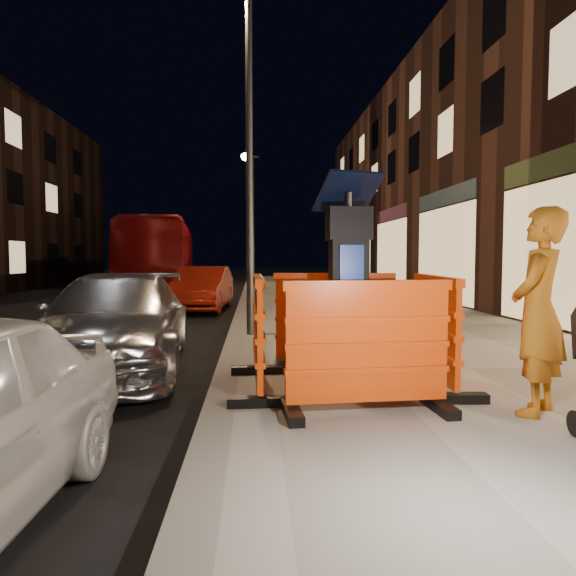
{
  "coord_description": "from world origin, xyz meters",
  "views": [
    {
      "loc": [
        0.34,
        -6.12,
        1.54
      ],
      "look_at": [
        0.8,
        1.0,
        1.1
      ],
      "focal_mm": 32.0,
      "sensor_mm": 36.0,
      "label": 1
    }
  ],
  "objects": [
    {
      "name": "barrier_kerbside",
      "position": [
        0.37,
        -0.77,
        0.74
      ],
      "size": [
        0.65,
        1.53,
        1.18
      ],
      "primitive_type": "cube",
      "rotation": [
        0.0,
        0.0,
        1.59
      ],
      "color": "#FF4609",
      "rests_on": "sidewalk"
    },
    {
      "name": "barrier_bldgside",
      "position": [
        2.27,
        -0.77,
        0.74
      ],
      "size": [
        0.71,
        1.55,
        1.18
      ],
      "primitive_type": "cube",
      "rotation": [
        0.0,
        0.0,
        1.52
      ],
      "color": "#FF4609",
      "rests_on": "sidewalk"
    },
    {
      "name": "bus_doubledecker",
      "position": [
        -4.51,
        20.67,
        0.0
      ],
      "size": [
        3.97,
        12.49,
        3.42
      ],
      "primitive_type": "imported",
      "rotation": [
        0.0,
        0.0,
        0.09
      ],
      "color": "maroon",
      "rests_on": "ground"
    },
    {
      "name": "car_silver",
      "position": [
        -1.56,
        1.02,
        0.0
      ],
      "size": [
        2.23,
        4.61,
        1.29
      ],
      "primitive_type": "imported",
      "rotation": [
        0.0,
        0.0,
        0.1
      ],
      "color": "silver",
      "rests_on": "ground"
    },
    {
      "name": "parking_kiosk",
      "position": [
        1.32,
        -0.77,
        1.21
      ],
      "size": [
        0.68,
        0.68,
        2.12
      ],
      "primitive_type": "cube",
      "rotation": [
        0.0,
        0.0,
        -0.02
      ],
      "color": "black",
      "rests_on": "sidewalk"
    },
    {
      "name": "car_red",
      "position": [
        -1.15,
        8.54,
        0.0
      ],
      "size": [
        1.58,
        3.88,
        1.25
      ],
      "primitive_type": "imported",
      "rotation": [
        0.0,
        0.0,
        -0.07
      ],
      "color": "maroon",
      "rests_on": "ground"
    },
    {
      "name": "kerb",
      "position": [
        0.0,
        0.0,
        0.07
      ],
      "size": [
        0.3,
        60.0,
        0.15
      ],
      "primitive_type": "cube",
      "color": "slate",
      "rests_on": "ground"
    },
    {
      "name": "sidewalk",
      "position": [
        3.0,
        0.0,
        0.07
      ],
      "size": [
        6.0,
        60.0,
        0.15
      ],
      "primitive_type": "cube",
      "color": "gray",
      "rests_on": "ground"
    },
    {
      "name": "ground_plane",
      "position": [
        0.0,
        0.0,
        0.0
      ],
      "size": [
        120.0,
        120.0,
        0.0
      ],
      "primitive_type": "plane",
      "color": "black",
      "rests_on": "ground"
    },
    {
      "name": "barrier_back",
      "position": [
        1.32,
        0.18,
        0.74
      ],
      "size": [
        1.56,
        0.73,
        1.18
      ],
      "primitive_type": "cube",
      "rotation": [
        0.0,
        0.0,
        -0.07
      ],
      "color": "#FF4609",
      "rests_on": "sidewalk"
    },
    {
      "name": "man",
      "position": [
        2.82,
        -1.81,
        1.06
      ],
      "size": [
        0.77,
        0.78,
        1.82
      ],
      "primitive_type": "imported",
      "rotation": [
        0.0,
        0.0,
        -2.31
      ],
      "color": "#A75C13",
      "rests_on": "sidewalk"
    },
    {
      "name": "street_lamp_far",
      "position": [
        0.25,
        18.0,
        3.15
      ],
      "size": [
        0.12,
        0.12,
        6.0
      ],
      "primitive_type": "cylinder",
      "color": "#3F3F44",
      "rests_on": "sidewalk"
    },
    {
      "name": "street_lamp_mid",
      "position": [
        0.25,
        3.0,
        3.15
      ],
      "size": [
        0.12,
        0.12,
        6.0
      ],
      "primitive_type": "cylinder",
      "color": "#3F3F44",
      "rests_on": "sidewalk"
    },
    {
      "name": "barrier_front",
      "position": [
        1.32,
        -1.72,
        0.74
      ],
      "size": [
        1.56,
        0.73,
        1.18
      ],
      "primitive_type": "cube",
      "rotation": [
        0.0,
        0.0,
        0.07
      ],
      "color": "#FF4609",
      "rests_on": "sidewalk"
    }
  ]
}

